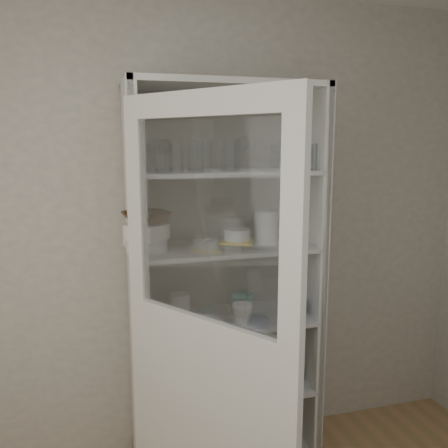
{
  "coord_description": "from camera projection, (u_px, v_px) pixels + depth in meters",
  "views": [
    {
      "loc": [
        -0.47,
        -1.1,
        1.81
      ],
      "look_at": [
        0.2,
        1.27,
        1.38
      ],
      "focal_mm": 38.0,
      "sensor_mm": 36.0,
      "label": 1
    }
  ],
  "objects": [
    {
      "name": "tumbler_6",
      "position": [
        310.0,
        157.0,
        2.4
      ],
      "size": [
        0.07,
        0.07,
        0.14
      ],
      "primitive_type": "cylinder",
      "rotation": [
        0.0,
        0.0,
        -0.01
      ],
      "color": "silver",
      "rests_on": "shelf_glass"
    },
    {
      "name": "teal_jar",
      "position": [
        238.0,
        305.0,
        2.63
      ],
      "size": [
        0.08,
        0.08,
        0.1
      ],
      "color": "teal",
      "rests_on": "shelf_mugs"
    },
    {
      "name": "tumbler_2",
      "position": [
        178.0,
        159.0,
        2.22
      ],
      "size": [
        0.07,
        0.07,
        0.13
      ],
      "primitive_type": "cylinder",
      "rotation": [
        0.0,
        0.0,
        -0.06
      ],
      "color": "silver",
      "rests_on": "shelf_glass"
    },
    {
      "name": "white_canister",
      "position": [
        180.0,
        306.0,
        2.56
      ],
      "size": [
        0.15,
        0.15,
        0.14
      ],
      "primitive_type": "cylinder",
      "rotation": [
        0.0,
        0.0,
        0.35
      ],
      "color": "white",
      "rests_on": "shelf_mugs"
    },
    {
      "name": "terracotta_bowl",
      "position": [
        146.0,
        218.0,
        2.36
      ],
      "size": [
        0.28,
        0.28,
        0.06
      ],
      "primitive_type": "imported",
      "rotation": [
        0.0,
        0.0,
        0.21
      ],
      "color": "#452812",
      "rests_on": "cream_bowl"
    },
    {
      "name": "tumbler_4",
      "position": [
        229.0,
        155.0,
        2.31
      ],
      "size": [
        0.1,
        0.1,
        0.16
      ],
      "primitive_type": "cylinder",
      "rotation": [
        0.0,
        0.0,
        0.42
      ],
      "color": "silver",
      "rests_on": "shelf_glass"
    },
    {
      "name": "goblet_0",
      "position": [
        166.0,
        153.0,
        2.43
      ],
      "size": [
        0.08,
        0.08,
        0.17
      ],
      "primitive_type": null,
      "color": "silver",
      "rests_on": "shelf_glass"
    },
    {
      "name": "cupboard_door",
      "position": [
        206.0,
        370.0,
        1.96
      ],
      "size": [
        0.54,
        0.76,
        2.0
      ],
      "rotation": [
        0.0,
        0.0,
        -0.97
      ],
      "color": "silver",
      "rests_on": "floor"
    },
    {
      "name": "wall_back",
      "position": [
        179.0,
        232.0,
        2.68
      ],
      "size": [
        3.6,
        0.02,
        2.6
      ],
      "primitive_type": "cube",
      "color": "#9F9B90",
      "rests_on": "ground"
    },
    {
      "name": "grey_bowl_stack",
      "position": [
        266.0,
        227.0,
        2.56
      ],
      "size": [
        0.12,
        0.12,
        0.18
      ],
      "primitive_type": "cylinder",
      "color": "#B6B6B6",
      "rests_on": "shelf_plates"
    },
    {
      "name": "tumbler_5",
      "position": [
        307.0,
        157.0,
        2.44
      ],
      "size": [
        0.08,
        0.08,
        0.13
      ],
      "primitive_type": "cylinder",
      "rotation": [
        0.0,
        0.0,
        0.25
      ],
      "color": "silver",
      "rests_on": "shelf_glass"
    },
    {
      "name": "mug_white",
      "position": [
        242.0,
        313.0,
        2.5
      ],
      "size": [
        0.14,
        0.14,
        0.1
      ],
      "primitive_type": "imported",
      "rotation": [
        0.0,
        0.0,
        0.38
      ],
      "color": "white",
      "rests_on": "shelf_mugs"
    },
    {
      "name": "tumbler_9",
      "position": [
        194.0,
        157.0,
        2.39
      ],
      "size": [
        0.07,
        0.07,
        0.13
      ],
      "primitive_type": "cylinder",
      "rotation": [
        0.0,
        0.0,
        -0.05
      ],
      "color": "silver",
      "rests_on": "shelf_glass"
    },
    {
      "name": "goblet_3",
      "position": [
        278.0,
        153.0,
        2.6
      ],
      "size": [
        0.07,
        0.07,
        0.16
      ],
      "primitive_type": null,
      "color": "silver",
      "rests_on": "shelf_glass"
    },
    {
      "name": "cream_bowl",
      "position": [
        147.0,
        230.0,
        2.37
      ],
      "size": [
        0.26,
        0.26,
        0.07
      ],
      "primitive_type": "cylinder",
      "rotation": [
        0.0,
        0.0,
        -0.1
      ],
      "color": "white",
      "rests_on": "plate_stack_front"
    },
    {
      "name": "mug_blue",
      "position": [
        294.0,
        308.0,
        2.6
      ],
      "size": [
        0.15,
        0.15,
        0.09
      ],
      "primitive_type": "imported",
      "rotation": [
        0.0,
        0.0,
        0.33
      ],
      "color": "navy",
      "rests_on": "shelf_mugs"
    },
    {
      "name": "cream_dish",
      "position": [
        186.0,
        385.0,
        2.57
      ],
      "size": [
        0.26,
        0.26,
        0.07
      ],
      "primitive_type": "imported",
      "rotation": [
        0.0,
        0.0,
        -0.11
      ],
      "color": "white",
      "rests_on": "shelf_bot"
    },
    {
      "name": "goblet_1",
      "position": [
        196.0,
        153.0,
        2.47
      ],
      "size": [
        0.08,
        0.08,
        0.17
      ],
      "primitive_type": null,
      "color": "silver",
      "rests_on": "shelf_glass"
    },
    {
      "name": "plate_stack_back",
      "position": [
        143.0,
        235.0,
        2.54
      ],
      "size": [
        0.22,
        0.22,
        0.1
      ],
      "primitive_type": "cylinder",
      "color": "white",
      "rests_on": "shelf_plates"
    },
    {
      "name": "tumbler_7",
      "position": [
        144.0,
        157.0,
        2.35
      ],
      "size": [
        0.07,
        0.07,
        0.13
      ],
      "primitive_type": "cylinder",
      "rotation": [
        0.0,
        0.0,
        -0.04
      ],
      "color": "silver",
      "rests_on": "shelf_glass"
    },
    {
      "name": "glass_platter",
      "position": [
        237.0,
        244.0,
        2.51
      ],
      "size": [
        0.39,
        0.39,
        0.02
      ],
      "primitive_type": "cylinder",
      "rotation": [
        0.0,
        0.0,
        0.17
      ],
      "color": "silver",
      "rests_on": "shelf_plates"
    },
    {
      "name": "yellow_trivet",
      "position": [
        237.0,
        241.0,
        2.51
      ],
      "size": [
        0.22,
        0.22,
        0.01
      ],
      "primitive_type": "cube",
      "rotation": [
        0.0,
        0.0,
        -0.43
      ],
      "color": "yellow",
      "rests_on": "glass_platter"
    },
    {
      "name": "tumbler_3",
      "position": [
        232.0,
        155.0,
        2.32
      ],
      "size": [
        0.1,
        0.1,
        0.16
      ],
      "primitive_type": "cylinder",
      "rotation": [
        0.0,
        0.0,
        0.31
      ],
      "color": "silver",
      "rests_on": "shelf_glass"
    },
    {
      "name": "tumbler_0",
      "position": [
        164.0,
        156.0,
        2.22
      ],
      "size": [
        0.1,
        0.1,
        0.15
      ],
      "primitive_type": "cylinder",
      "rotation": [
        0.0,
        0.0,
        -0.31
      ],
      "color": "silver",
      "rests_on": "shelf_glass"
    },
    {
      "name": "pantry_cabinet",
      "position": [
        221.0,
        299.0,
        2.64
      ],
      "size": [
        1.0,
        0.45,
        2.1
      ],
      "color": "silver",
      "rests_on": "floor"
    },
    {
      "name": "measuring_cups",
      "position": [
        173.0,
        325.0,
        2.42
      ],
      "size": [
        0.09,
        0.09,
        0.04
      ],
      "primitive_type": "cylinder",
      "color": "#B5B5B5",
      "rests_on": "shelf_mugs"
    },
    {
      "name": "tumbler_1",
      "position": [
        196.0,
        156.0,
        2.24
      ],
      "size": [
        0.09,
        0.09,
        0.15
      ],
      "primitive_type": "cylinder",
      "rotation": [
        0.0,
        0.0,
        0.13
      ],
      "color": "silver",
      "rests_on": "shelf_glass"
    },
    {
      "name": "plate_stack_front",
      "position": [
        147.0,
        244.0,
        2.38
      ],
      "size": [
        0.21,
        0.21,
        0.07
      ],
      "primitive_type": "cylinder",
      "color": "white",
      "rests_on": "shelf_plates"
    },
    {
      "name": "tin_box",
      "position": [
        281.0,
        373.0,
        2.72
      ],
      "size": [
        0.24,
        0.2,
        0.06
      ],
      "primitive_type": "cube",
      "rotation": [
        0.0,
        0.0,
        0.24
      ],
      "color": "#A6A6A6",
      "rests_on": "shelf_bot"
    },
    {
      "name": "mug_teal",
      "position": [
        245.0,
        302.0,
        2.68
      ],
      "size": [
        0.13,
        0.13,
        0.1
      ],
      "primitive_type": "imported",
      "rotation": [
        0.0,
        0.0,
        -0.3
      ],
      "color": "teal",
      "rests_on": "shelf_mugs"
    },
    {
      "name": "white_ramekin",
      "position": [
        237.0,
        235.0,
        2.5
      ],
      "size": [
        0.14,
        0.14,
        0.06
      ],
      "primitive_type": "cylinder",
      "rotation": [
        0.0,
        0.0,
        0.03
      ],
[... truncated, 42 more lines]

